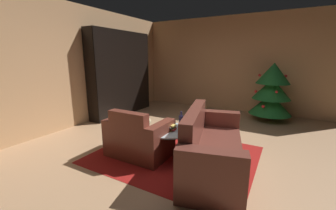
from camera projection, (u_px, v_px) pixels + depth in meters
ground_plane at (190, 151)px, 3.62m from camera, size 7.84×7.84×0.00m
wall_back at (237, 64)px, 6.11m from camera, size 5.89×0.06×2.73m
wall_left at (72, 67)px, 4.72m from camera, size 0.06×6.66×2.73m
area_rug at (175, 154)px, 3.48m from camera, size 2.48×2.06×0.01m
bookshelf_unit at (125, 75)px, 5.89m from camera, size 0.36×2.10×2.25m
armchair_red at (138, 139)px, 3.41m from camera, size 0.99×0.67×0.79m
couch_red at (211, 149)px, 3.00m from camera, size 1.17×1.96×0.86m
coffee_table at (170, 132)px, 3.38m from camera, size 0.74×0.74×0.44m
book_stack_on_table at (169, 127)px, 3.35m from camera, size 0.22×0.17×0.10m
bottle_on_table at (181, 121)px, 3.45m from camera, size 0.08×0.08×0.28m
decorated_tree at (272, 91)px, 5.22m from camera, size 1.00×1.00×1.44m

